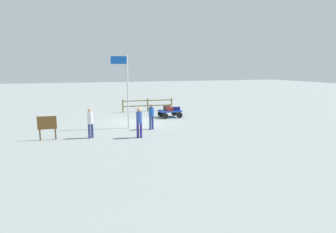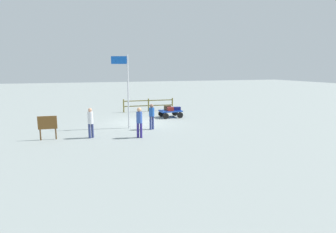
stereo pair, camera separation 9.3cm
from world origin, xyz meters
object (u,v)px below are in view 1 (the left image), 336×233
suitcase_dark (167,108)px  worker_supervisor (90,121)px  worker_lead (151,114)px  worker_trailing (139,120)px  luggage_cart (170,112)px  suitcase_tan (176,109)px  flagpole (126,85)px  signboard (47,125)px  suitcase_maroon (170,109)px  suitcase_olive (170,108)px

suitcase_dark → worker_supervisor: 8.14m
suitcase_dark → worker_lead: size_ratio=0.33×
worker_supervisor → worker_trailing: bearing=163.3°
luggage_cart → suitcase_tan: (-0.50, 0.17, 0.29)m
suitcase_dark → worker_trailing: size_ratio=0.31×
worker_lead → suitcase_tan: bearing=-129.4°
suitcase_tan → flagpole: flagpole is taller
luggage_cart → suitcase_tan: 0.60m
suitcase_dark → worker_lead: (2.39, 4.08, 0.23)m
suitcase_dark → worker_supervisor: bearing=39.4°
suitcase_tan → signboard: 10.33m
luggage_cart → suitcase_maroon: suitcase_maroon is taller
suitcase_dark → flagpole: 5.44m
worker_trailing → flagpole: 3.36m
worker_lead → worker_supervisor: 4.05m
suitcase_maroon → worker_lead: 4.36m
worker_supervisor → flagpole: flagpole is taller
luggage_cart → worker_supervisor: bearing=37.7°
suitcase_tan → luggage_cart: bearing=-19.0°
suitcase_dark → suitcase_maroon: 0.50m
worker_lead → luggage_cart: bearing=-123.3°
worker_supervisor → worker_lead: bearing=-164.3°
suitcase_dark → worker_trailing: 6.99m
flagpole → signboard: flagpole is taller
worker_lead → signboard: size_ratio=1.24×
luggage_cart → suitcase_olive: size_ratio=2.86×
suitcase_olive → worker_supervisor: 8.57m
suitcase_tan → flagpole: bearing=32.0°
flagpole → signboard: bearing=19.5°
suitcase_olive → worker_supervisor: bearing=38.9°
suitcase_maroon → worker_supervisor: worker_supervisor is taller
luggage_cart → suitcase_dark: 0.42m
suitcase_olive → flagpole: flagpole is taller
worker_lead → worker_supervisor: size_ratio=0.96×
suitcase_dark → worker_lead: worker_lead is taller
worker_supervisor → signboard: 2.34m
suitcase_dark → suitcase_maroon: bearing=100.0°
luggage_cart → suitcase_maroon: 0.46m
worker_trailing → suitcase_maroon: bearing=-124.0°
worker_trailing → worker_supervisor: bearing=-16.7°
worker_lead → worker_supervisor: bearing=15.7°
worker_supervisor → suitcase_olive: bearing=-141.1°
worker_supervisor → flagpole: size_ratio=0.36×
suitcase_tan → worker_trailing: worker_trailing is taller
worker_lead → suitcase_olive: bearing=-122.9°
worker_supervisor → suitcase_dark: bearing=-140.6°
suitcase_maroon → signboard: signboard is taller
worker_supervisor → luggage_cart: bearing=-142.3°
luggage_cart → suitcase_tan: size_ratio=2.75×
suitcase_tan → signboard: (9.28, 4.52, 0.16)m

